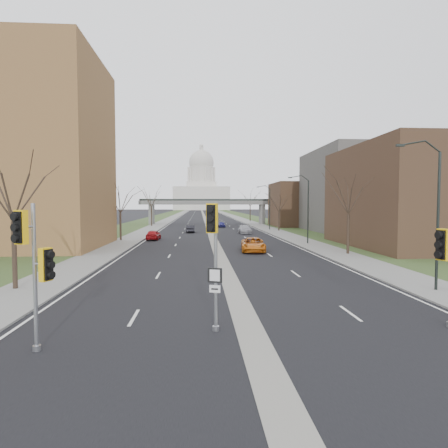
{
  "coord_description": "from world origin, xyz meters",
  "views": [
    {
      "loc": [
        -2.04,
        -14.81,
        5.13
      ],
      "look_at": [
        -0.51,
        8.26,
        3.9
      ],
      "focal_mm": 30.0,
      "sensor_mm": 36.0,
      "label": 1
    }
  ],
  "objects": [
    {
      "name": "ground",
      "position": [
        0.0,
        0.0,
        0.0
      ],
      "size": [
        700.0,
        700.0,
        0.0
      ],
      "primitive_type": "plane",
      "color": "black",
      "rests_on": "ground"
    },
    {
      "name": "road_surface",
      "position": [
        0.0,
        150.0,
        0.01
      ],
      "size": [
        20.0,
        600.0,
        0.01
      ],
      "primitive_type": "cube",
      "color": "black",
      "rests_on": "ground"
    },
    {
      "name": "median_strip",
      "position": [
        0.0,
        150.0,
        0.0
      ],
      "size": [
        1.2,
        600.0,
        0.02
      ],
      "primitive_type": "cube",
      "color": "gray",
      "rests_on": "ground"
    },
    {
      "name": "sidewalk_right",
      "position": [
        12.0,
        150.0,
        0.06
      ],
      "size": [
        4.0,
        600.0,
        0.12
      ],
      "primitive_type": "cube",
      "color": "gray",
      "rests_on": "ground"
    },
    {
      "name": "sidewalk_left",
      "position": [
        -12.0,
        150.0,
        0.06
      ],
      "size": [
        4.0,
        600.0,
        0.12
      ],
      "primitive_type": "cube",
      "color": "gray",
      "rests_on": "ground"
    },
    {
      "name": "grass_verge_right",
      "position": [
        18.0,
        150.0,
        0.05
      ],
      "size": [
        8.0,
        600.0,
        0.1
      ],
      "primitive_type": "cube",
      "color": "#2D4821",
      "rests_on": "ground"
    },
    {
      "name": "grass_verge_left",
      "position": [
        -18.0,
        150.0,
        0.05
      ],
      "size": [
        8.0,
        600.0,
        0.1
      ],
      "primitive_type": "cube",
      "color": "#2D4821",
      "rests_on": "ground"
    },
    {
      "name": "commercial_block_near",
      "position": [
        24.0,
        28.0,
        6.0
      ],
      "size": [
        16.0,
        20.0,
        12.0
      ],
      "primitive_type": "cube",
      "color": "#432E1F",
      "rests_on": "ground"
    },
    {
      "name": "commercial_block_mid",
      "position": [
        28.0,
        52.0,
        7.5
      ],
      "size": [
        18.0,
        22.0,
        15.0
      ],
      "primitive_type": "cube",
      "color": "#55534E",
      "rests_on": "ground"
    },
    {
      "name": "commercial_block_far",
      "position": [
        22.0,
        70.0,
        5.0
      ],
      "size": [
        14.0,
        14.0,
        10.0
      ],
      "primitive_type": "cube",
      "color": "#432E1F",
      "rests_on": "ground"
    },
    {
      "name": "pedestrian_bridge",
      "position": [
        0.0,
        80.0,
        4.84
      ],
      "size": [
        34.0,
        3.0,
        6.45
      ],
      "color": "slate",
      "rests_on": "ground"
    },
    {
      "name": "capitol",
      "position": [
        0.0,
        320.0,
        18.6
      ],
      "size": [
        48.0,
        42.0,
        55.75
      ],
      "color": "beige",
      "rests_on": "ground"
    },
    {
      "name": "streetlight_near",
      "position": [
        10.99,
        6.0,
        6.95
      ],
      "size": [
        2.61,
        0.2,
        8.7
      ],
      "color": "black",
      "rests_on": "sidewalk_right"
    },
    {
      "name": "streetlight_mid",
      "position": [
        10.99,
        32.0,
        6.95
      ],
      "size": [
        2.61,
        0.2,
        8.7
      ],
      "color": "black",
      "rests_on": "sidewalk_right"
    },
    {
      "name": "streetlight_far",
      "position": [
        10.99,
        58.0,
        6.95
      ],
      "size": [
        2.61,
        0.2,
        8.7
      ],
      "color": "black",
      "rests_on": "sidewalk_right"
    },
    {
      "name": "tree_left_a",
      "position": [
        -13.0,
        8.0,
        6.64
      ],
      "size": [
        7.2,
        7.2,
        9.4
      ],
      "color": "#382B21",
      "rests_on": "sidewalk_left"
    },
    {
      "name": "tree_left_b",
      "position": [
        -13.0,
        38.0,
        6.23
      ],
      "size": [
        6.75,
        6.75,
        8.81
      ],
      "color": "#382B21",
      "rests_on": "sidewalk_left"
    },
    {
      "name": "tree_left_c",
      "position": [
        -13.0,
        72.0,
        7.04
      ],
      "size": [
        7.65,
        7.65,
        9.99
      ],
      "color": "#382B21",
      "rests_on": "sidewalk_left"
    },
    {
      "name": "tree_right_a",
      "position": [
        13.0,
        22.0,
        6.64
      ],
      "size": [
        7.2,
        7.2,
        9.4
      ],
      "color": "#382B21",
      "rests_on": "sidewalk_right"
    },
    {
      "name": "tree_right_b",
      "position": [
        13.0,
        55.0,
        5.82
      ],
      "size": [
        6.3,
        6.3,
        8.22
      ],
      "color": "#382B21",
      "rests_on": "sidewalk_right"
    },
    {
      "name": "tree_right_c",
      "position": [
        13.0,
        95.0,
        7.04
      ],
      "size": [
        7.65,
        7.65,
        9.99
      ],
      "color": "#382B21",
      "rests_on": "sidewalk_right"
    },
    {
      "name": "signal_pole_left",
      "position": [
        -7.63,
        -1.85,
        3.38
      ],
      "size": [
        1.2,
        0.86,
        5.16
      ],
      "rotation": [
        0.0,
        0.0,
        -0.43
      ],
      "color": "gray",
      "rests_on": "ground"
    },
    {
      "name": "signal_pole_median",
      "position": [
        -1.48,
        -0.21,
        3.61
      ],
      "size": [
        0.71,
        0.87,
        5.18
      ],
      "rotation": [
        0.0,
        0.0,
        -0.33
      ],
      "color": "gray",
      "rests_on": "ground"
    },
    {
      "name": "car_left_near",
      "position": [
        -8.62,
        39.3,
        0.72
      ],
      "size": [
        1.93,
        4.34,
        1.45
      ],
      "primitive_type": "imported",
      "rotation": [
        0.0,
        0.0,
        3.09
      ],
      "color": "maroon",
      "rests_on": "ground"
    },
    {
      "name": "car_left_far",
      "position": [
        -3.65,
        52.82,
        0.69
      ],
      "size": [
        1.57,
        4.24,
        1.39
      ],
      "primitive_type": "imported",
      "rotation": [
        0.0,
        0.0,
        3.16
      ],
      "color": "black",
      "rests_on": "ground"
    },
    {
      "name": "car_right_near",
      "position": [
        3.77,
        25.16,
        0.75
      ],
      "size": [
        2.99,
        5.62,
        1.5
      ],
      "primitive_type": "imported",
      "rotation": [
        0.0,
        0.0,
        -0.09
      ],
      "color": "#C76715",
      "rests_on": "ground"
    },
    {
      "name": "car_right_mid",
      "position": [
        5.89,
        49.91,
        0.72
      ],
      "size": [
        2.13,
        4.99,
        1.43
      ],
      "primitive_type": "imported",
      "rotation": [
        0.0,
        0.0,
        0.02
      ],
      "color": "#97979D",
      "rests_on": "ground"
    },
    {
      "name": "car_right_far",
      "position": [
        2.91,
        67.91,
        0.62
      ],
      "size": [
        1.6,
        3.71,
        1.25
      ],
      "primitive_type": "imported",
      "rotation": [
        0.0,
        0.0,
        0.03
      ],
      "color": "navy",
      "rests_on": "ground"
    }
  ]
}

